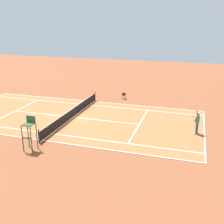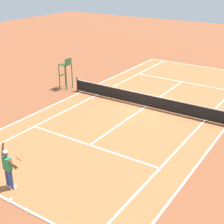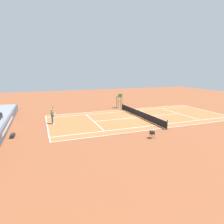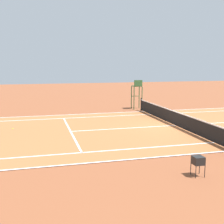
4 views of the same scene
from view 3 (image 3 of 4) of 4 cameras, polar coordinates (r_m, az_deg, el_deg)
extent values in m
plane|color=brown|center=(26.26, 8.20, -1.57)|extent=(80.00, 80.00, 0.00)
cube|color=#B76638|center=(26.25, 8.20, -1.55)|extent=(10.98, 23.78, 0.02)
cube|color=white|center=(23.10, -18.64, -3.94)|extent=(10.98, 0.10, 0.01)
cube|color=white|center=(33.57, 26.27, 0.33)|extent=(10.98, 0.10, 0.01)
cube|color=white|center=(21.79, 15.21, -4.68)|extent=(0.10, 23.78, 0.01)
cube|color=white|center=(31.04, 3.31, 0.70)|extent=(0.10, 23.78, 0.01)
cube|color=white|center=(22.87, 13.19, -3.78)|extent=(0.10, 23.78, 0.01)
cube|color=white|center=(29.82, 4.39, 0.21)|extent=(0.10, 23.78, 0.01)
cube|color=white|center=(23.88, -5.38, -2.82)|extent=(8.22, 0.10, 0.01)
cube|color=white|center=(29.83, 19.03, -0.42)|extent=(8.22, 0.10, 0.01)
cube|color=white|center=(26.25, 8.20, -1.52)|extent=(0.10, 12.80, 0.01)
cube|color=white|center=(23.11, -18.40, -3.92)|extent=(0.10, 0.20, 0.01)
cube|color=white|center=(33.50, 26.15, 0.31)|extent=(0.10, 0.20, 0.01)
cylinder|color=black|center=(21.30, 15.99, -3.67)|extent=(0.10, 0.10, 1.07)
cylinder|color=black|center=(31.35, 2.99, 1.77)|extent=(0.10, 0.10, 1.07)
cube|color=black|center=(26.15, 8.23, -0.55)|extent=(11.78, 0.02, 0.84)
cube|color=white|center=(26.06, 8.26, 0.35)|extent=(11.78, 0.03, 0.06)
cube|color=#565B66|center=(23.22, -28.64, -3.46)|extent=(21.93, 0.24, 1.04)
cube|color=silver|center=(23.19, -28.35, -3.32)|extent=(7.67, 0.01, 0.32)
cube|color=#2D2D33|center=(23.90, -30.17, -1.38)|extent=(0.30, 0.14, 0.44)
cylinder|color=#4C4C51|center=(24.97, -30.12, -0.93)|extent=(0.04, 0.04, 0.38)
cylinder|color=#4C4C51|center=(24.63, -30.25, -1.11)|extent=(0.04, 0.04, 0.38)
cube|color=#2D2D33|center=(24.77, -29.85, -0.93)|extent=(0.30, 0.14, 0.44)
cylinder|color=navy|center=(23.78, -17.17, -2.30)|extent=(0.15, 0.15, 0.92)
cylinder|color=navy|center=(23.47, -17.26, -2.49)|extent=(0.15, 0.15, 0.92)
cube|color=white|center=(23.87, -16.97, -3.25)|extent=(0.17, 0.30, 0.10)
cube|color=white|center=(23.57, -17.05, -3.45)|extent=(0.17, 0.30, 0.10)
cube|color=#2D8C51|center=(23.45, -17.33, -0.60)|extent=(0.44, 0.31, 0.60)
sphere|color=brown|center=(23.36, -17.40, 0.53)|extent=(0.22, 0.22, 0.22)
cylinder|color=white|center=(23.34, -17.42, 0.74)|extent=(0.21, 0.21, 0.06)
cylinder|color=brown|center=(23.59, -17.27, 0.87)|extent=(0.13, 0.23, 0.61)
cylinder|color=brown|center=(23.18, -17.17, -0.68)|extent=(0.15, 0.34, 0.56)
cylinder|color=black|center=(23.16, -16.86, -1.01)|extent=(0.07, 0.19, 0.25)
torus|color=red|center=(23.12, -16.47, -0.34)|extent=(0.33, 0.25, 0.26)
cylinder|color=silver|center=(23.12, -16.47, -0.34)|extent=(0.29, 0.21, 0.22)
sphere|color=#D1E533|center=(24.71, -13.51, -2.57)|extent=(0.07, 0.07, 0.07)
cylinder|color=#2D562D|center=(32.48, 1.38, 2.89)|extent=(0.07, 0.07, 1.90)
cylinder|color=#2D562D|center=(32.75, 2.52, 2.96)|extent=(0.07, 0.07, 1.90)
cylinder|color=#2D562D|center=(31.84, 1.86, 2.70)|extent=(0.07, 0.07, 1.90)
cylinder|color=#2D562D|center=(32.12, 3.01, 2.78)|extent=(0.07, 0.07, 1.90)
cube|color=#2D562D|center=(32.15, 2.20, 4.56)|extent=(0.70, 0.70, 0.06)
cube|color=#2D562D|center=(31.80, 2.46, 4.96)|extent=(0.06, 0.70, 0.48)
cube|color=#2D562D|center=(32.57, 1.97, 3.08)|extent=(0.10, 0.70, 0.04)
cube|color=black|center=(20.57, -27.36, -6.25)|extent=(0.87, 0.40, 0.32)
cylinder|color=black|center=(20.18, -27.60, -6.61)|extent=(0.09, 0.32, 0.32)
cylinder|color=black|center=(20.97, -27.14, -5.90)|extent=(0.09, 0.32, 0.32)
cube|color=black|center=(18.29, 11.80, -5.98)|extent=(0.36, 0.36, 0.28)
cylinder|color=black|center=(18.36, 12.49, -7.10)|extent=(0.02, 0.02, 0.42)
cylinder|color=black|center=(18.62, 11.92, -6.79)|extent=(0.02, 0.02, 0.42)
cylinder|color=black|center=(18.18, 11.59, -7.25)|extent=(0.02, 0.02, 0.42)
cylinder|color=black|center=(18.45, 11.02, -6.93)|extent=(0.02, 0.02, 0.42)
ellipsoid|color=#D1E533|center=(18.27, 11.81, -5.74)|extent=(0.30, 0.30, 0.12)
camera|label=1|loc=(44.35, -19.10, 14.82)|focal=43.35mm
camera|label=2|loc=(14.47, -48.74, 18.04)|focal=52.91mm
camera|label=4|loc=(7.72, 13.90, -5.80)|focal=47.27mm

